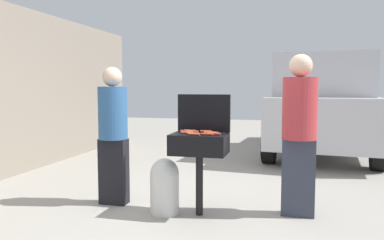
% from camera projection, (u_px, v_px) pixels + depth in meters
% --- Properties ---
extents(ground_plane, '(24.00, 24.00, 0.00)m').
position_uv_depth(ground_plane, '(193.00, 210.00, 4.36)').
color(ground_plane, '#9E998E').
extents(house_wall_side, '(0.24, 8.00, 2.69)m').
position_uv_depth(house_wall_side, '(9.00, 91.00, 6.00)').
color(house_wall_side, gray).
rests_on(house_wall_side, ground).
extents(bbq_grill, '(0.60, 0.44, 0.90)m').
position_uv_depth(bbq_grill, '(199.00, 147.00, 4.12)').
color(bbq_grill, black).
rests_on(bbq_grill, ground).
extents(grill_lid_open, '(0.60, 0.05, 0.42)m').
position_uv_depth(grill_lid_open, '(204.00, 113.00, 4.30)').
color(grill_lid_open, black).
rests_on(grill_lid_open, bbq_grill).
extents(hot_dog_0, '(0.13, 0.03, 0.03)m').
position_uv_depth(hot_dog_0, '(206.00, 131.00, 4.21)').
color(hot_dog_0, '#AD4228').
rests_on(hot_dog_0, bbq_grill).
extents(hot_dog_1, '(0.13, 0.03, 0.03)m').
position_uv_depth(hot_dog_1, '(187.00, 133.00, 4.09)').
color(hot_dog_1, '#C6593D').
rests_on(hot_dog_1, bbq_grill).
extents(hot_dog_2, '(0.13, 0.03, 0.03)m').
position_uv_depth(hot_dog_2, '(212.00, 133.00, 4.07)').
color(hot_dog_2, '#AD4228').
rests_on(hot_dog_2, bbq_grill).
extents(hot_dog_3, '(0.13, 0.04, 0.03)m').
position_uv_depth(hot_dog_3, '(214.00, 134.00, 3.98)').
color(hot_dog_3, '#AD4228').
rests_on(hot_dog_3, bbq_grill).
extents(hot_dog_4, '(0.13, 0.04, 0.03)m').
position_uv_depth(hot_dog_4, '(190.00, 131.00, 4.28)').
color(hot_dog_4, '#C6593D').
rests_on(hot_dog_4, bbq_grill).
extents(hot_dog_5, '(0.13, 0.04, 0.03)m').
position_uv_depth(hot_dog_5, '(210.00, 133.00, 4.04)').
color(hot_dog_5, '#AD4228').
rests_on(hot_dog_5, bbq_grill).
extents(hot_dog_6, '(0.13, 0.04, 0.03)m').
position_uv_depth(hot_dog_6, '(207.00, 134.00, 3.96)').
color(hot_dog_6, '#AD4228').
rests_on(hot_dog_6, bbq_grill).
extents(hot_dog_7, '(0.13, 0.04, 0.03)m').
position_uv_depth(hot_dog_7, '(194.00, 134.00, 3.96)').
color(hot_dog_7, '#B74C33').
rests_on(hot_dog_7, bbq_grill).
extents(hot_dog_8, '(0.13, 0.04, 0.03)m').
position_uv_depth(hot_dog_8, '(210.00, 132.00, 4.11)').
color(hot_dog_8, '#AD4228').
rests_on(hot_dog_8, bbq_grill).
extents(hot_dog_9, '(0.13, 0.03, 0.03)m').
position_uv_depth(hot_dog_9, '(193.00, 134.00, 4.01)').
color(hot_dog_9, '#AD4228').
rests_on(hot_dog_9, bbq_grill).
extents(hot_dog_10, '(0.13, 0.03, 0.03)m').
position_uv_depth(hot_dog_10, '(186.00, 131.00, 4.23)').
color(hot_dog_10, '#AD4228').
rests_on(hot_dog_10, bbq_grill).
extents(hot_dog_11, '(0.13, 0.03, 0.03)m').
position_uv_depth(hot_dog_11, '(193.00, 132.00, 4.18)').
color(hot_dog_11, '#C6593D').
rests_on(hot_dog_11, bbq_grill).
extents(propane_tank, '(0.32, 0.32, 0.62)m').
position_uv_depth(propane_tank, '(165.00, 185.00, 4.20)').
color(propane_tank, silver).
rests_on(propane_tank, ground).
extents(person_left, '(0.34, 0.34, 1.64)m').
position_uv_depth(person_left, '(113.00, 130.00, 4.52)').
color(person_left, black).
rests_on(person_left, ground).
extents(person_right, '(0.37, 0.37, 1.75)m').
position_uv_depth(person_right, '(299.00, 129.00, 4.09)').
color(person_right, '#333847').
rests_on(person_right, ground).
extents(parked_minivan, '(2.37, 4.56, 2.02)m').
position_uv_depth(parked_minivan, '(323.00, 105.00, 8.00)').
color(parked_minivan, '#B7B7BC').
rests_on(parked_minivan, ground).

